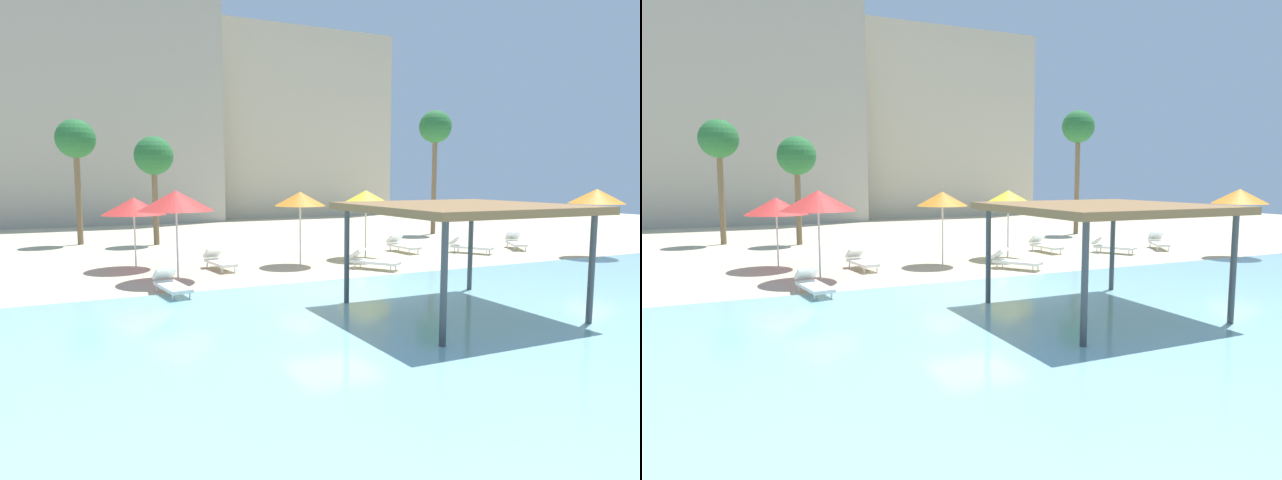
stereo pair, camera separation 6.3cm
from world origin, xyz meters
TOP-DOWN VIEW (x-y plane):
  - ground_plane at (0.00, 0.00)m, footprint 80.00×80.00m
  - lagoon_water at (0.00, -5.25)m, footprint 44.00×13.50m
  - shade_pavilion at (1.70, -3.64)m, footprint 4.81×4.81m
  - beach_umbrella_orange_0 at (13.07, 1.64)m, footprint 2.23×2.23m
  - beach_umbrella_orange_1 at (1.02, 4.92)m, footprint 1.96×1.96m
  - beach_umbrella_red_2 at (-4.84, 6.68)m, footprint 2.29×2.29m
  - beach_umbrella_red_3 at (-3.83, 3.71)m, footprint 2.43×2.43m
  - beach_umbrella_yellow_4 at (4.16, 5.42)m, footprint 2.24×2.24m
  - lounge_chair_0 at (-4.42, 1.49)m, footprint 0.87×1.96m
  - lounge_chair_1 at (6.60, 6.42)m, footprint 0.70×1.93m
  - lounge_chair_2 at (3.02, 2.99)m, footprint 1.58×1.90m
  - lounge_chair_3 at (9.11, 4.89)m, footprint 1.50×1.93m
  - lounge_chair_4 at (-2.10, 5.22)m, footprint 0.86×1.96m
  - lounge_chair_6 at (12.13, 5.14)m, footprint 1.49×1.94m
  - palm_tree_0 at (-6.58, 15.48)m, footprint 1.90×1.90m
  - palm_tree_1 at (12.73, 12.42)m, footprint 1.90×1.90m
  - palm_tree_2 at (-3.11, 13.81)m, footprint 1.90×1.90m
  - hotel_block_0 at (-6.35, 30.24)m, footprint 20.09×8.02m
  - hotel_block_1 at (10.43, 32.96)m, footprint 18.50×9.01m

SIDE VIEW (x-z plane):
  - ground_plane at x=0.00m, z-range 0.00..0.00m
  - lagoon_water at x=0.00m, z-range 0.00..0.04m
  - lounge_chair_0 at x=-4.42m, z-range -0.04..0.70m
  - lounge_chair_1 at x=6.60m, z-range -0.04..0.70m
  - lounge_chair_2 at x=3.02m, z-range -0.04..0.70m
  - lounge_chair_3 at x=9.11m, z-range -0.04..0.70m
  - lounge_chair_4 at x=-2.10m, z-range -0.04..0.70m
  - lounge_chair_6 at x=12.13m, z-range -0.04..0.70m
  - beach_umbrella_red_2 at x=-4.84m, z-range 0.99..3.62m
  - beach_umbrella_yellow_4 at x=4.16m, z-range 1.10..3.94m
  - beach_umbrella_orange_1 at x=1.02m, z-range 1.13..3.95m
  - shade_pavilion at x=1.70m, z-range 1.20..3.91m
  - beach_umbrella_orange_0 at x=13.07m, z-range 1.13..4.01m
  - beach_umbrella_red_3 at x=-3.83m, z-range 1.13..4.08m
  - palm_tree_2 at x=-3.11m, z-range 1.63..7.01m
  - palm_tree_0 at x=-6.58m, z-range 2.01..8.22m
  - palm_tree_1 at x=12.73m, z-range 2.47..9.75m
  - hotel_block_1 at x=10.43m, z-range 0.00..15.83m
  - hotel_block_0 at x=-6.35m, z-range 0.00..20.92m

